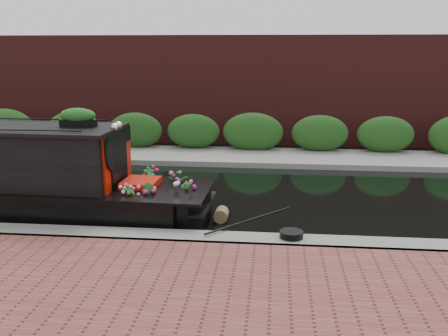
# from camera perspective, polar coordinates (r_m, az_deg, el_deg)

# --- Properties ---
(ground) EXTENTS (80.00, 80.00, 0.00)m
(ground) POSITION_cam_1_polar(r_m,az_deg,el_deg) (12.53, -7.27, -3.02)
(ground) COLOR black
(ground) RESTS_ON ground
(near_bank_coping) EXTENTS (40.00, 0.60, 0.50)m
(near_bank_coping) POSITION_cam_1_polar(r_m,az_deg,el_deg) (9.53, -11.75, -8.68)
(near_bank_coping) COLOR slate
(near_bank_coping) RESTS_ON ground
(far_bank_path) EXTENTS (40.00, 2.40, 0.34)m
(far_bank_path) POSITION_cam_1_polar(r_m,az_deg,el_deg) (16.52, -4.02, 1.14)
(far_bank_path) COLOR gray
(far_bank_path) RESTS_ON ground
(far_hedge) EXTENTS (40.00, 1.10, 2.80)m
(far_hedge) POSITION_cam_1_polar(r_m,az_deg,el_deg) (17.39, -3.52, 1.78)
(far_hedge) COLOR #1D4717
(far_hedge) RESTS_ON ground
(far_brick_wall) EXTENTS (40.00, 1.00, 8.00)m
(far_brick_wall) POSITION_cam_1_polar(r_m,az_deg,el_deg) (19.42, -2.52, 3.05)
(far_brick_wall) COLOR #4D1B1A
(far_brick_wall) RESTS_ON ground
(rope_fender) EXTENTS (0.29, 0.37, 0.29)m
(rope_fender) POSITION_cam_1_polar(r_m,az_deg,el_deg) (10.54, -0.31, -5.35)
(rope_fender) COLOR brown
(rope_fender) RESTS_ON ground
(coiled_mooring_rope) EXTENTS (0.42, 0.42, 0.12)m
(coiled_mooring_rope) POSITION_cam_1_polar(r_m,az_deg,el_deg) (9.10, 7.71, -7.51)
(coiled_mooring_rope) COLOR black
(coiled_mooring_rope) RESTS_ON near_bank_coping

